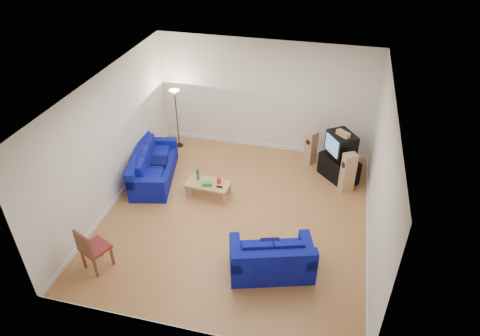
% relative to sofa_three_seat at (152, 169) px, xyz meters
% --- Properties ---
extents(room, '(6.01, 6.51, 3.21)m').
position_rel_sofa_three_seat_xyz_m(room, '(2.51, -0.96, 1.24)').
color(room, brown).
rests_on(room, ground).
extents(sofa_three_seat, '(1.37, 2.29, 0.83)m').
position_rel_sofa_three_seat_xyz_m(sofa_three_seat, '(0.00, 0.00, 0.00)').
color(sofa_three_seat, navy).
rests_on(sofa_three_seat, ground).
extents(sofa_loveseat, '(1.84, 1.37, 0.82)m').
position_rel_sofa_three_seat_xyz_m(sofa_loveseat, '(3.62, -2.45, 0.00)').
color(sofa_loveseat, navy).
rests_on(sofa_loveseat, ground).
extents(coffee_table, '(1.10, 0.59, 0.39)m').
position_rel_sofa_three_seat_xyz_m(coffee_table, '(1.64, -0.37, 0.03)').
color(coffee_table, tan).
rests_on(coffee_table, ground).
extents(bottle, '(0.09, 0.09, 0.32)m').
position_rel_sofa_three_seat_xyz_m(bottle, '(1.37, -0.28, 0.24)').
color(bottle, '#197233').
rests_on(bottle, coffee_table).
extents(tissue_box, '(0.26, 0.18, 0.09)m').
position_rel_sofa_three_seat_xyz_m(tissue_box, '(1.66, -0.47, 0.13)').
color(tissue_box, green).
rests_on(tissue_box, coffee_table).
extents(red_canister, '(0.13, 0.13, 0.15)m').
position_rel_sofa_three_seat_xyz_m(red_canister, '(1.91, -0.30, 0.16)').
color(red_canister, red).
rests_on(red_canister, coffee_table).
extents(remote, '(0.16, 0.05, 0.02)m').
position_rel_sofa_three_seat_xyz_m(remote, '(1.97, -0.46, 0.09)').
color(remote, black).
rests_on(remote, coffee_table).
extents(tv_stand, '(1.13, 1.14, 0.63)m').
position_rel_sofa_three_seat_xyz_m(tv_stand, '(4.74, 1.19, 0.01)').
color(tv_stand, black).
rests_on(tv_stand, ground).
extents(av_receiver, '(0.60, 0.61, 0.11)m').
position_rel_sofa_three_seat_xyz_m(av_receiver, '(4.76, 1.14, 0.38)').
color(av_receiver, black).
rests_on(av_receiver, tv_stand).
extents(television, '(0.85, 0.90, 0.56)m').
position_rel_sofa_three_seat_xyz_m(television, '(4.71, 1.25, 0.71)').
color(television, black).
rests_on(television, av_receiver).
extents(centre_speaker, '(0.36, 0.34, 0.12)m').
position_rel_sofa_three_seat_xyz_m(centre_speaker, '(4.71, 1.14, 1.06)').
color(centre_speaker, tan).
rests_on(centre_speaker, television).
extents(speaker_left, '(0.35, 0.36, 0.98)m').
position_rel_sofa_three_seat_xyz_m(speaker_left, '(3.94, 1.74, 0.18)').
color(speaker_left, tan).
rests_on(speaker_left, ground).
extents(speaker_right, '(0.40, 0.37, 1.07)m').
position_rel_sofa_three_seat_xyz_m(speaker_right, '(4.96, 0.70, 0.23)').
color(speaker_right, tan).
rests_on(speaker_right, ground).
extents(floor_lamp, '(0.30, 0.30, 1.77)m').
position_rel_sofa_three_seat_xyz_m(floor_lamp, '(0.08, 1.74, 1.16)').
color(floor_lamp, black).
rests_on(floor_lamp, ground).
extents(dining_chair, '(0.64, 0.64, 1.02)m').
position_rel_sofa_three_seat_xyz_m(dining_chair, '(0.15, -3.21, 0.26)').
color(dining_chair, brown).
rests_on(dining_chair, ground).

